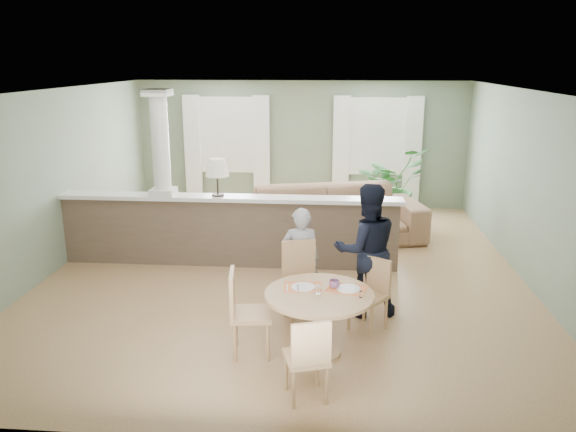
# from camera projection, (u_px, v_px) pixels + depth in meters

# --- Properties ---
(ground) EXTENTS (8.00, 8.00, 0.00)m
(ground) POSITION_uv_depth(u_px,v_px,m) (285.00, 271.00, 8.58)
(ground) COLOR tan
(ground) RESTS_ON ground
(room_shell) EXTENTS (7.02, 8.02, 2.71)m
(room_shell) POSITION_uv_depth(u_px,v_px,m) (287.00, 147.00, 8.70)
(room_shell) COLOR gray
(room_shell) RESTS_ON ground
(pony_wall) EXTENTS (5.32, 0.38, 2.70)m
(pony_wall) POSITION_uv_depth(u_px,v_px,m) (223.00, 221.00, 8.66)
(pony_wall) COLOR brown
(pony_wall) RESTS_ON ground
(sofa) EXTENTS (3.49, 2.06, 0.96)m
(sofa) POSITION_uv_depth(u_px,v_px,m) (329.00, 215.00, 9.85)
(sofa) COLOR #866549
(sofa) RESTS_ON ground
(houseplant) EXTENTS (1.80, 1.79, 1.51)m
(houseplant) POSITION_uv_depth(u_px,v_px,m) (390.00, 185.00, 10.94)
(houseplant) COLOR #295F26
(houseplant) RESTS_ON ground
(dining_table) EXTENTS (1.17, 1.17, 0.80)m
(dining_table) POSITION_uv_depth(u_px,v_px,m) (320.00, 305.00, 6.03)
(dining_table) COLOR tan
(dining_table) RESTS_ON ground
(chair_far_boy) EXTENTS (0.56, 0.56, 0.98)m
(chair_far_boy) POSITION_uv_depth(u_px,v_px,m) (301.00, 277.00, 6.86)
(chair_far_boy) COLOR tan
(chair_far_boy) RESTS_ON ground
(chair_far_man) EXTENTS (0.54, 0.54, 0.85)m
(chair_far_man) POSITION_uv_depth(u_px,v_px,m) (372.00, 291.00, 6.65)
(chair_far_man) COLOR tan
(chair_far_man) RESTS_ON ground
(chair_near) EXTENTS (0.49, 0.49, 0.86)m
(chair_near) POSITION_uv_depth(u_px,v_px,m) (308.00, 356.00, 5.18)
(chair_near) COLOR tan
(chair_near) RESTS_ON ground
(chair_side) EXTENTS (0.49, 0.49, 0.96)m
(chair_side) POSITION_uv_depth(u_px,v_px,m) (244.00, 309.00, 6.02)
(chair_side) COLOR tan
(chair_side) RESTS_ON ground
(child_person) EXTENTS (0.52, 0.36, 1.35)m
(child_person) POSITION_uv_depth(u_px,v_px,m) (301.00, 259.00, 7.09)
(child_person) COLOR gray
(child_person) RESTS_ON ground
(man_person) EXTENTS (0.94, 0.80, 1.68)m
(man_person) POSITION_uv_depth(u_px,v_px,m) (366.00, 250.00, 6.94)
(man_person) COLOR black
(man_person) RESTS_ON ground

